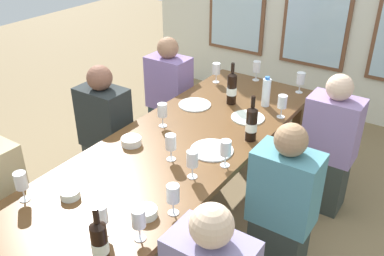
% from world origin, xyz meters
% --- Properties ---
extents(ground_plane, '(12.00, 12.00, 0.00)m').
position_xyz_m(ground_plane, '(0.00, 0.00, 0.00)').
color(ground_plane, olive).
extents(dining_table, '(0.91, 2.65, 0.74)m').
position_xyz_m(dining_table, '(0.00, 0.00, 0.67)').
color(dining_table, brown).
rests_on(dining_table, ground).
extents(white_plate_0, '(0.28, 0.28, 0.01)m').
position_xyz_m(white_plate_0, '(0.22, 0.03, 0.74)').
color(white_plate_0, white).
rests_on(white_plate_0, dining_table).
extents(white_plate_1, '(0.25, 0.25, 0.01)m').
position_xyz_m(white_plate_1, '(0.21, 0.57, 0.74)').
color(white_plate_1, white).
rests_on(white_plate_1, dining_table).
extents(white_plate_2, '(0.25, 0.25, 0.01)m').
position_xyz_m(white_plate_2, '(-0.24, 0.53, 0.74)').
color(white_plate_2, white).
rests_on(white_plate_2, dining_table).
extents(wine_bottle_0, '(0.08, 0.08, 0.33)m').
position_xyz_m(wine_bottle_0, '(-0.02, 0.72, 0.87)').
color(wine_bottle_0, black).
rests_on(wine_bottle_0, dining_table).
extents(wine_bottle_1, '(0.08, 0.08, 0.32)m').
position_xyz_m(wine_bottle_1, '(0.37, 0.30, 0.86)').
color(wine_bottle_1, black).
rests_on(wine_bottle_1, dining_table).
extents(wine_bottle_2, '(0.08, 0.08, 0.31)m').
position_xyz_m(wine_bottle_2, '(0.31, -1.05, 0.86)').
color(wine_bottle_2, black).
rests_on(wine_bottle_2, dining_table).
extents(tasting_bowl_0, '(0.11, 0.11, 0.04)m').
position_xyz_m(tasting_bowl_0, '(-0.16, -0.81, 0.76)').
color(tasting_bowl_0, white).
rests_on(tasting_bowl_0, dining_table).
extents(tasting_bowl_1, '(0.13, 0.13, 0.05)m').
position_xyz_m(tasting_bowl_1, '(-0.26, -0.20, 0.76)').
color(tasting_bowl_1, white).
rests_on(tasting_bowl_1, dining_table).
extents(tasting_bowl_2, '(0.12, 0.12, 0.05)m').
position_xyz_m(tasting_bowl_2, '(0.28, -0.70, 0.76)').
color(tasting_bowl_2, white).
rests_on(tasting_bowl_2, dining_table).
extents(water_bottle, '(0.06, 0.06, 0.24)m').
position_xyz_m(water_bottle, '(0.22, 0.83, 0.85)').
color(water_bottle, white).
rests_on(water_bottle, dining_table).
extents(wine_glass_0, '(0.07, 0.07, 0.17)m').
position_xyz_m(wine_glass_0, '(-0.24, 0.12, 0.86)').
color(wine_glass_0, white).
rests_on(wine_glass_0, dining_table).
extents(wine_glass_1, '(0.07, 0.07, 0.17)m').
position_xyz_m(wine_glass_1, '(0.40, 0.72, 0.86)').
color(wine_glass_1, white).
rests_on(wine_glass_1, dining_table).
extents(wine_glass_2, '(0.07, 0.07, 0.17)m').
position_xyz_m(wine_glass_2, '(0.19, -0.92, 0.86)').
color(wine_glass_2, white).
rests_on(wine_glass_2, dining_table).
extents(wine_glass_3, '(0.07, 0.07, 0.17)m').
position_xyz_m(wine_glass_3, '(0.07, -0.20, 0.86)').
color(wine_glass_3, white).
rests_on(wine_glass_3, dining_table).
extents(wine_glass_4, '(0.07, 0.07, 0.17)m').
position_xyz_m(wine_glass_4, '(0.38, -0.60, 0.86)').
color(wine_glass_4, white).
rests_on(wine_glass_4, dining_table).
extents(wine_glass_5, '(0.07, 0.07, 0.17)m').
position_xyz_m(wine_glass_5, '(-0.07, 1.26, 0.86)').
color(wine_glass_5, white).
rests_on(wine_glass_5, dining_table).
extents(wine_glass_6, '(0.07, 0.07, 0.17)m').
position_xyz_m(wine_glass_6, '(0.38, -0.07, 0.86)').
color(wine_glass_6, white).
rests_on(wine_glass_6, dining_table).
extents(wine_glass_7, '(0.07, 0.07, 0.17)m').
position_xyz_m(wine_glass_7, '(-0.35, -0.96, 0.86)').
color(wine_glass_7, white).
rests_on(wine_glass_7, dining_table).
extents(wine_glass_8, '(0.07, 0.07, 0.17)m').
position_xyz_m(wine_glass_8, '(0.34, 1.22, 0.86)').
color(wine_glass_8, white).
rests_on(wine_glass_8, dining_table).
extents(wine_glass_9, '(0.07, 0.07, 0.17)m').
position_xyz_m(wine_glass_9, '(0.28, -0.28, 0.86)').
color(wine_glass_9, white).
rests_on(wine_glass_9, dining_table).
extents(wine_glass_10, '(0.07, 0.07, 0.17)m').
position_xyz_m(wine_glass_10, '(0.36, -0.84, 0.86)').
color(wine_glass_10, white).
rests_on(wine_glass_10, dining_table).
extents(wine_glass_11, '(0.07, 0.07, 0.17)m').
position_xyz_m(wine_glass_11, '(-0.34, 1.02, 0.86)').
color(wine_glass_11, white).
rests_on(wine_glass_11, dining_table).
extents(seated_person_2, '(0.38, 0.24, 1.11)m').
position_xyz_m(seated_person_2, '(-0.75, 0.05, 0.53)').
color(seated_person_2, '#2F3533').
rests_on(seated_person_2, ground).
extents(seated_person_3, '(0.38, 0.24, 1.11)m').
position_xyz_m(seated_person_3, '(0.75, -0.01, 0.53)').
color(seated_person_3, '#2B3430').
rests_on(seated_person_3, ground).
extents(seated_person_4, '(0.38, 0.24, 1.11)m').
position_xyz_m(seated_person_4, '(-0.75, 0.88, 0.53)').
color(seated_person_4, '#29383E').
rests_on(seated_person_4, ground).
extents(seated_person_5, '(0.38, 0.24, 1.11)m').
position_xyz_m(seated_person_5, '(0.75, 0.85, 0.53)').
color(seated_person_5, '#333933').
rests_on(seated_person_5, ground).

